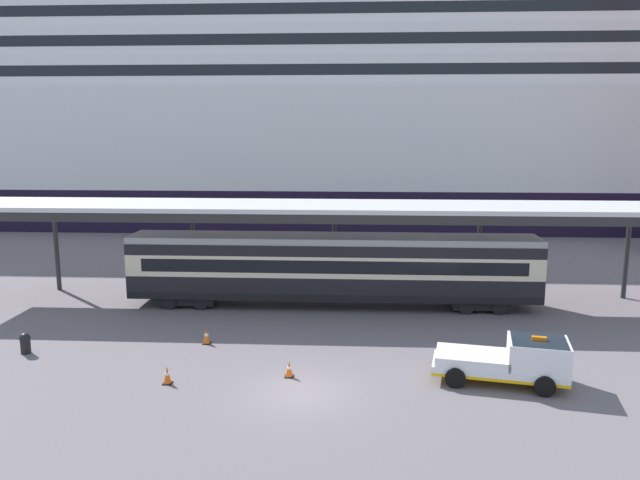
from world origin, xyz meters
name	(u,v)px	position (x,y,z in m)	size (l,w,h in m)	color
ground_plane	(302,393)	(0.00, 0.00, 0.00)	(400.00, 400.00, 0.00)	slate
cruise_ship	(255,104)	(-9.87, 50.91, 12.89)	(137.26, 30.74, 37.56)	black
platform_canopy	(333,209)	(0.75, 12.18, 5.58)	(43.49, 5.18, 5.83)	silver
train_carriage	(333,267)	(0.75, 11.77, 2.31)	(22.98, 2.81, 4.11)	black
service_truck	(513,359)	(8.31, 1.41, 0.99)	(5.49, 2.99, 2.02)	white
traffic_cone_near	(207,336)	(-4.99, 5.22, 0.37)	(0.36, 0.36, 0.75)	black
traffic_cone_mid	(167,375)	(-5.45, 0.56, 0.36)	(0.36, 0.36, 0.74)	black
traffic_cone_far	(289,369)	(-0.66, 1.52, 0.34)	(0.36, 0.36, 0.69)	black
quay_bollard	(25,342)	(-12.88, 3.51, 0.52)	(0.48, 0.48, 0.96)	black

